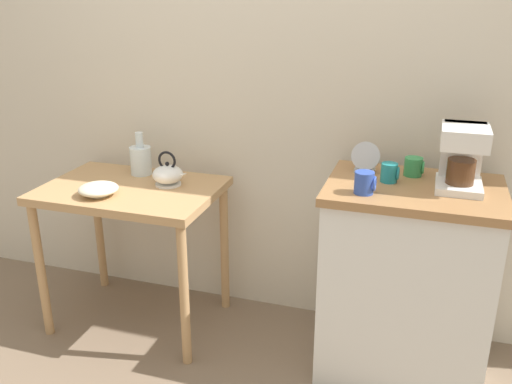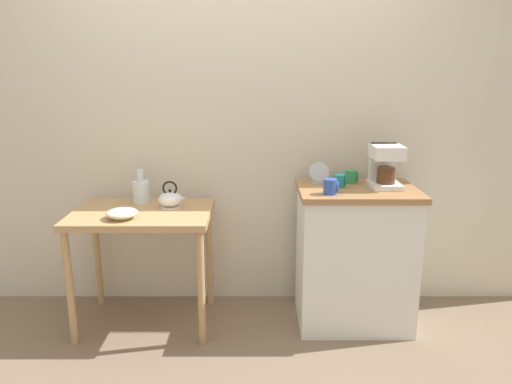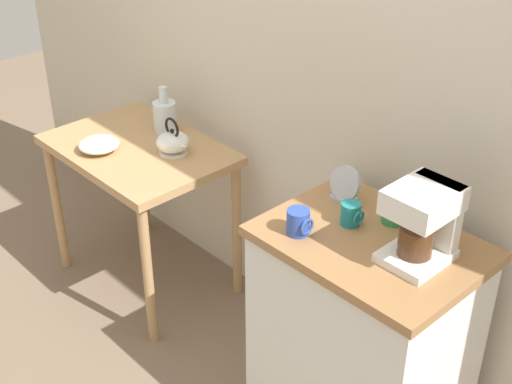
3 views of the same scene
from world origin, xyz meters
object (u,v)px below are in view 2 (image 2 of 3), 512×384
coffee_maker (387,164)px  bowl_stoneware (124,213)px  mug_blue (333,187)px  table_clock (321,174)px  glass_carafe_vase (143,191)px  mug_dark_teal (342,181)px  teakettle (173,199)px  mug_tall_green (353,177)px

coffee_maker → bowl_stoneware: bearing=-172.3°
mug_blue → table_clock: 0.27m
bowl_stoneware → glass_carafe_vase: bearing=84.0°
glass_carafe_vase → mug_dark_teal: same height
teakettle → coffee_maker: coffee_maker is taller
bowl_stoneware → mug_tall_green: 1.43m
teakettle → bowl_stoneware: bearing=-136.7°
bowl_stoneware → coffee_maker: coffee_maker is taller
mug_blue → glass_carafe_vase: bearing=164.9°
teakettle → mug_tall_green: 1.15m
table_clock → mug_blue: bearing=-83.1°
mug_dark_teal → table_clock: table_clock is taller
bowl_stoneware → glass_carafe_vase: size_ratio=0.83×
teakettle → mug_dark_teal: (1.05, -0.03, 0.13)m
mug_dark_teal → coffee_maker: bearing=3.2°
mug_tall_green → table_clock: bearing=-175.6°
bowl_stoneware → mug_blue: size_ratio=2.07×
bowl_stoneware → table_clock: size_ratio=1.35×
mug_dark_teal → mug_tall_green: bearing=51.3°
teakettle → table_clock: bearing=4.0°
bowl_stoneware → mug_dark_teal: size_ratio=2.28×
mug_tall_green → table_clock: 0.21m
bowl_stoneware → teakettle: size_ratio=1.01×
coffee_maker → mug_dark_teal: bearing=-176.8°
bowl_stoneware → coffee_maker: 1.60m
mug_dark_teal → bowl_stoneware: bearing=-171.4°
bowl_stoneware → mug_blue: (1.21, 0.02, 0.15)m
glass_carafe_vase → coffee_maker: coffee_maker is taller
bowl_stoneware → mug_dark_teal: bearing=8.6°
teakettle → coffee_maker: (1.32, -0.02, 0.23)m
coffee_maker → mug_tall_green: (-0.18, 0.10, -0.10)m
teakettle → mug_dark_teal: 1.06m
mug_dark_teal → mug_tall_green: (0.09, 0.11, -0.00)m
bowl_stoneware → coffee_maker: bearing=7.7°
bowl_stoneware → mug_dark_teal: (1.29, 0.20, 0.15)m
mug_dark_teal → table_clock: (-0.11, 0.10, 0.02)m
glass_carafe_vase → table_clock: 1.15m
glass_carafe_vase → mug_tall_green: same height
mug_blue → coffee_maker: bearing=27.5°
teakettle → mug_tall_green: bearing=4.0°
bowl_stoneware → glass_carafe_vase: glass_carafe_vase is taller
coffee_maker → mug_tall_green: 0.23m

